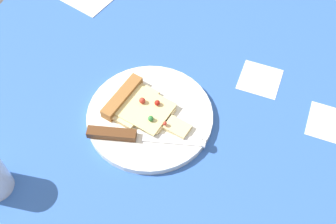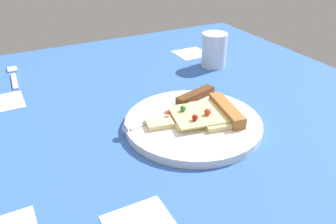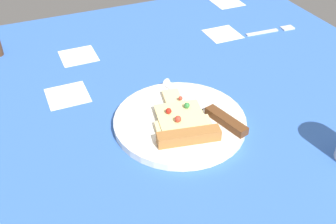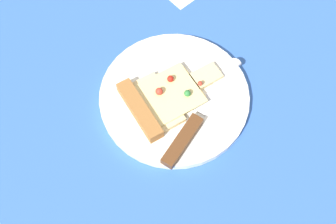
% 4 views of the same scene
% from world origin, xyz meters
% --- Properties ---
extents(ground_plane, '(1.14, 1.14, 0.03)m').
position_xyz_m(ground_plane, '(0.00, -0.00, -0.01)').
color(ground_plane, '#3360B7').
rests_on(ground_plane, ground).
extents(plate, '(0.27, 0.27, 0.02)m').
position_xyz_m(plate, '(-0.07, 0.04, 0.01)').
color(plate, white).
rests_on(plate, ground_plane).
extents(pizza_slice, '(0.19, 0.13, 0.03)m').
position_xyz_m(pizza_slice, '(-0.09, 0.05, 0.02)').
color(pizza_slice, beige).
rests_on(pizza_slice, plate).
extents(knife, '(0.24, 0.08, 0.02)m').
position_xyz_m(knife, '(-0.07, -0.02, 0.02)').
color(knife, silver).
rests_on(knife, plate).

